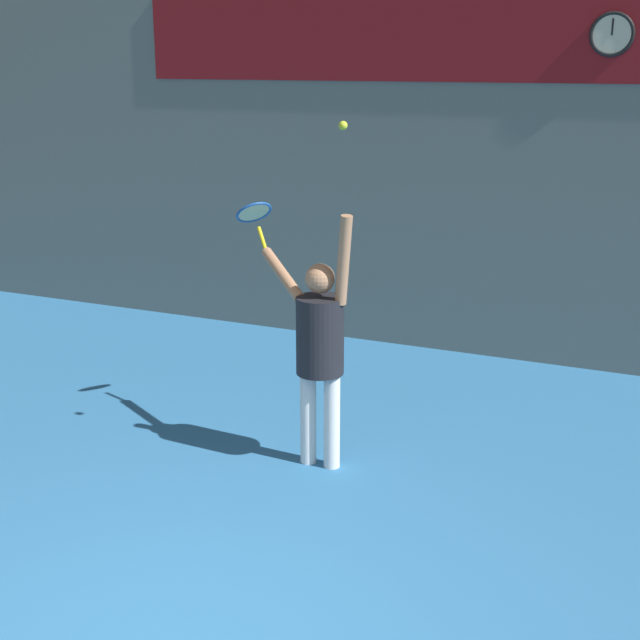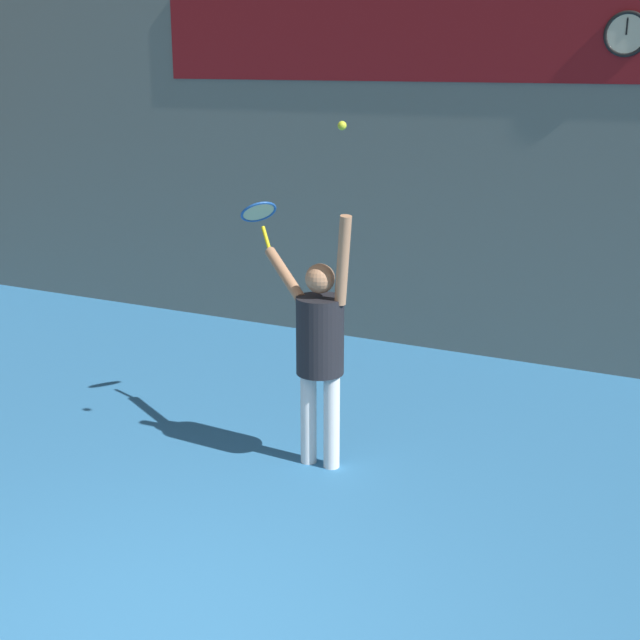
{
  "view_description": "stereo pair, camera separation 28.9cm",
  "coord_description": "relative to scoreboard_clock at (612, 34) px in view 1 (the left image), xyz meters",
  "views": [
    {
      "loc": [
        2.5,
        -3.34,
        3.19
      ],
      "look_at": [
        -0.21,
        2.72,
        1.23
      ],
      "focal_mm": 50.0,
      "sensor_mm": 36.0,
      "label": 1
    },
    {
      "loc": [
        2.76,
        -3.22,
        3.19
      ],
      "look_at": [
        -0.21,
        2.72,
        1.23
      ],
      "focal_mm": 50.0,
      "sensor_mm": 36.0,
      "label": 2
    }
  ],
  "objects": [
    {
      "name": "tennis_player",
      "position": [
        -1.63,
        -3.23,
        -2.35
      ],
      "size": [
        1.02,
        0.65,
        2.08
      ],
      "color": "white",
      "rests_on": "ground_plane"
    },
    {
      "name": "back_wall",
      "position": [
        -1.41,
        0.08,
        -0.9
      ],
      "size": [
        18.0,
        0.1,
        5.0
      ],
      "color": "slate",
      "rests_on": "ground_plane"
    },
    {
      "name": "scoreboard_clock",
      "position": [
        0.0,
        0.0,
        0.0
      ],
      "size": [
        0.42,
        0.04,
        0.42
      ],
      "color": "beige"
    },
    {
      "name": "tennis_ball",
      "position": [
        -1.4,
        -3.33,
        -0.68
      ],
      "size": [
        0.06,
        0.06,
        0.06
      ],
      "color": "#CCDB2D"
    },
    {
      "name": "sponsor_banner",
      "position": [
        -1.41,
        0.02,
        -0.0
      ],
      "size": [
        7.62,
        0.02,
        0.92
      ],
      "color": "maroon"
    },
    {
      "name": "tennis_racket",
      "position": [
        -2.47,
        -2.68,
        -1.49
      ],
      "size": [
        0.41,
        0.41,
        0.42
      ],
      "color": "yellow"
    }
  ]
}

